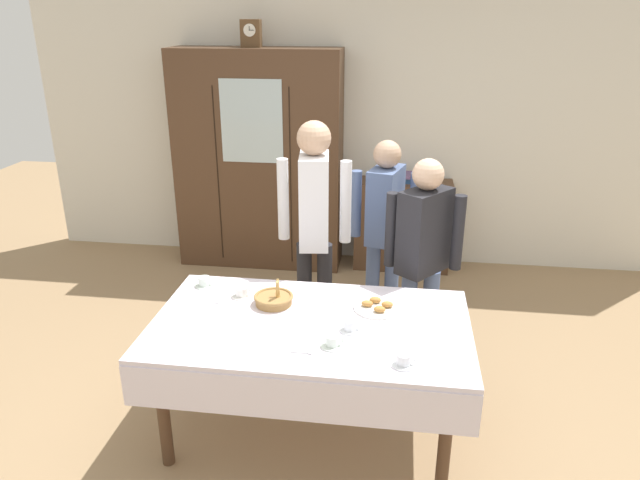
# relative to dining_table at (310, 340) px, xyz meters

# --- Properties ---
(ground_plane) EXTENTS (12.00, 12.00, 0.00)m
(ground_plane) POSITION_rel_dining_table_xyz_m (0.00, 0.24, -0.67)
(ground_plane) COLOR #997A56
(ground_plane) RESTS_ON ground
(back_wall) EXTENTS (6.40, 0.10, 2.70)m
(back_wall) POSITION_rel_dining_table_xyz_m (0.00, 2.89, 0.68)
(back_wall) COLOR silver
(back_wall) RESTS_ON ground
(dining_table) EXTENTS (1.82, 1.06, 0.76)m
(dining_table) POSITION_rel_dining_table_xyz_m (0.00, 0.00, 0.00)
(dining_table) COLOR #4C3321
(dining_table) RESTS_ON ground
(wall_cabinet) EXTENTS (1.60, 0.46, 2.11)m
(wall_cabinet) POSITION_rel_dining_table_xyz_m (-0.90, 2.59, 0.39)
(wall_cabinet) COLOR #4C3321
(wall_cabinet) RESTS_ON ground
(mantel_clock) EXTENTS (0.18, 0.11, 0.24)m
(mantel_clock) POSITION_rel_dining_table_xyz_m (-0.93, 2.59, 1.56)
(mantel_clock) COLOR brown
(mantel_clock) RESTS_ON wall_cabinet
(bookshelf_low) EXTENTS (0.93, 0.35, 0.89)m
(bookshelf_low) POSITION_rel_dining_table_xyz_m (0.52, 2.64, -0.22)
(bookshelf_low) COLOR #4C3321
(bookshelf_low) RESTS_ON ground
(book_stack) EXTENTS (0.17, 0.23, 0.08)m
(book_stack) POSITION_rel_dining_table_xyz_m (0.52, 2.64, 0.26)
(book_stack) COLOR #2D5184
(book_stack) RESTS_ON bookshelf_low
(tea_cup_far_right) EXTENTS (0.13, 0.13, 0.06)m
(tea_cup_far_right) POSITION_rel_dining_table_xyz_m (0.24, -0.02, 0.12)
(tea_cup_far_right) COLOR white
(tea_cup_far_right) RESTS_ON dining_table
(tea_cup_mid_left) EXTENTS (0.13, 0.13, 0.06)m
(tea_cup_mid_left) POSITION_rel_dining_table_xyz_m (-0.75, 0.41, 0.12)
(tea_cup_mid_left) COLOR silver
(tea_cup_mid_left) RESTS_ON dining_table
(tea_cup_back_edge) EXTENTS (0.13, 0.13, 0.06)m
(tea_cup_back_edge) POSITION_rel_dining_table_xyz_m (0.16, -0.20, 0.12)
(tea_cup_back_edge) COLOR silver
(tea_cup_back_edge) RESTS_ON dining_table
(tea_cup_mid_right) EXTENTS (0.13, 0.13, 0.06)m
(tea_cup_mid_right) POSITION_rel_dining_table_xyz_m (0.53, -0.33, 0.12)
(tea_cup_mid_right) COLOR white
(tea_cup_mid_right) RESTS_ON dining_table
(tea_cup_front_edge) EXTENTS (0.13, 0.13, 0.06)m
(tea_cup_front_edge) POSITION_rel_dining_table_xyz_m (-0.47, 0.30, 0.12)
(tea_cup_front_edge) COLOR white
(tea_cup_front_edge) RESTS_ON dining_table
(bread_basket) EXTENTS (0.24, 0.24, 0.16)m
(bread_basket) POSITION_rel_dining_table_xyz_m (-0.25, 0.23, 0.13)
(bread_basket) COLOR #9E7542
(bread_basket) RESTS_ON dining_table
(pastry_plate) EXTENTS (0.28, 0.28, 0.05)m
(pastry_plate) POSITION_rel_dining_table_xyz_m (0.37, 0.25, 0.11)
(pastry_plate) COLOR white
(pastry_plate) RESTS_ON dining_table
(spoon_mid_left) EXTENTS (0.12, 0.02, 0.01)m
(spoon_mid_left) POSITION_rel_dining_table_xyz_m (0.08, 0.30, 0.10)
(spoon_mid_left) COLOR silver
(spoon_mid_left) RESTS_ON dining_table
(spoon_mid_right) EXTENTS (0.12, 0.02, 0.01)m
(spoon_mid_right) POSITION_rel_dining_table_xyz_m (-0.61, 0.18, 0.10)
(spoon_mid_right) COLOR silver
(spoon_mid_right) RESTS_ON dining_table
(spoon_near_right) EXTENTS (0.12, 0.02, 0.01)m
(spoon_near_right) POSITION_rel_dining_table_xyz_m (0.02, -0.29, 0.10)
(spoon_near_right) COLOR silver
(spoon_near_right) RESTS_ON dining_table
(person_by_cabinet) EXTENTS (0.52, 0.41, 1.54)m
(person_by_cabinet) POSITION_rel_dining_table_xyz_m (0.65, 0.84, 0.27)
(person_by_cabinet) COLOR slate
(person_by_cabinet) RESTS_ON ground
(person_beside_shelf) EXTENTS (0.52, 0.40, 1.55)m
(person_beside_shelf) POSITION_rel_dining_table_xyz_m (0.37, 1.37, 0.27)
(person_beside_shelf) COLOR slate
(person_beside_shelf) RESTS_ON ground
(person_behind_table_right) EXTENTS (0.52, 0.38, 1.74)m
(person_behind_table_right) POSITION_rel_dining_table_xyz_m (-0.12, 0.98, 0.41)
(person_behind_table_right) COLOR #232328
(person_behind_table_right) RESTS_ON ground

